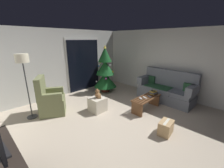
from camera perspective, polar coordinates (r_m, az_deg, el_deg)
name	(u,v)px	position (r m, az deg, el deg)	size (l,w,h in m)	color
ground_plane	(120,123)	(3.99, 3.25, -15.13)	(7.00, 7.00, 0.00)	#B2A38E
wall_back	(60,63)	(5.92, -19.55, 7.65)	(5.72, 0.12, 2.50)	beige
wall_right	(172,64)	(5.91, 22.31, 7.35)	(0.12, 6.00, 2.50)	beige
patio_door_frame	(84,64)	(6.38, -10.97, 7.59)	(1.60, 0.02, 2.20)	silver
patio_door_glass	(84,66)	(6.37, -10.85, 7.13)	(1.50, 0.02, 2.10)	black
couch	(166,90)	(5.57, 20.46, -2.06)	(0.83, 1.96, 1.08)	slate
coffee_table	(146,101)	(4.67, 13.27, -6.67)	(1.10, 0.40, 0.42)	brown
remote_white	(145,98)	(4.54, 12.75, -5.25)	(0.04, 0.16, 0.02)	silver
remote_graphite	(150,97)	(4.66, 14.53, -4.82)	(0.04, 0.16, 0.02)	#333338
remote_silver	(141,98)	(4.46, 11.19, -5.56)	(0.04, 0.16, 0.02)	#ADADB2
book_stack	(153,93)	(4.91, 15.85, -3.24)	(0.24, 0.21, 0.10)	#B79333
cell_phone	(153,91)	(4.89, 15.92, -2.64)	(0.07, 0.14, 0.01)	black
christmas_tree	(105,72)	(5.99, -2.71, 4.79)	(0.93, 0.93, 1.90)	#4C1E19
armchair	(50,101)	(4.67, -22.96, -6.01)	(0.94, 0.94, 1.13)	olive
floor_lamp	(23,65)	(4.37, -31.51, 6.44)	(0.32, 0.32, 1.78)	#2D2D30
ottoman	(98,104)	(4.53, -5.70, -7.94)	(0.44, 0.44, 0.43)	beige
teddy_bear_chestnut	(98,94)	(4.40, -5.69, -3.98)	(0.22, 0.21, 0.29)	brown
teddy_bear_honey_by_tree	(98,94)	(5.57, -5.39, -4.05)	(0.21, 0.21, 0.29)	tan
cardboard_box_taped_mid_floor	(166,128)	(3.75, 20.33, -15.75)	(0.42, 0.31, 0.32)	tan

